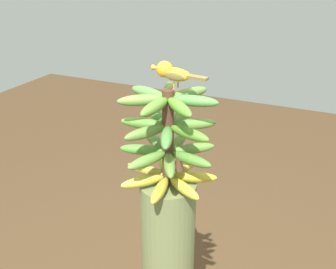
# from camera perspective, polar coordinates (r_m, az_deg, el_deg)

# --- Properties ---
(banana_bunch) EXTENTS (0.32, 0.32, 0.33)m
(banana_bunch) POSITION_cam_1_polar(r_m,az_deg,el_deg) (1.21, 0.02, -0.75)
(banana_bunch) COLOR #4C2D1E
(banana_bunch) RESTS_ON banana_tree
(perched_bird) EXTENTS (0.06, 0.19, 0.08)m
(perched_bird) POSITION_cam_1_polar(r_m,az_deg,el_deg) (1.15, 0.57, 9.26)
(perched_bird) COLOR #C68933
(perched_bird) RESTS_ON banana_bunch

